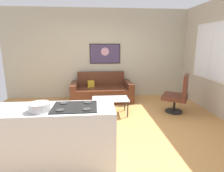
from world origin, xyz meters
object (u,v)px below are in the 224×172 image
Objects in this scene: couch at (102,92)px; mixing_bowl at (39,107)px; coffee_table at (110,100)px; wall_painting at (105,54)px; armchair at (179,95)px.

mixing_bowl is at bearing -105.61° from couch.
coffee_table is 0.91× the size of wall_painting.
coffee_table is 2.38m from mixing_bowl.
coffee_table is 1.73m from armchair.
wall_painting reaches higher than couch.
couch is at bearing 147.68° from armchair.
wall_painting is (0.14, 0.44, 1.13)m from couch.
coffee_table is at bearing 62.32° from mixing_bowl.
armchair is at bearing -42.88° from wall_painting.
armchair is 1.02× the size of wall_painting.
mixing_bowl is (-2.80, -2.00, 0.47)m from armchair.
wall_painting is at bearing 91.50° from coffee_table.
mixing_bowl is (-1.07, -2.05, 0.58)m from coffee_table.
coffee_table is at bearing -81.32° from couch.
wall_painting is (-0.04, 1.60, 1.04)m from coffee_table.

